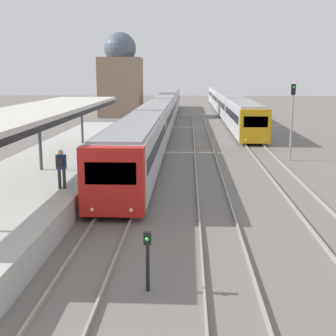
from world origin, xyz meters
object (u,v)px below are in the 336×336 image
at_px(train_near, 162,111).
at_px(signal_post_near, 148,254).
at_px(person_on_platform, 61,166).
at_px(train_far, 226,102).
at_px(signal_mast_far, 292,113).

xyz_separation_m(train_near, signal_post_near, (1.93, -39.45, -0.68)).
height_order(person_on_platform, train_near, train_near).
height_order(person_on_platform, train_far, train_far).
bearing_deg(signal_mast_far, train_far, 92.40).
xyz_separation_m(person_on_platform, signal_mast_far, (12.20, 12.63, 1.21)).
relative_size(train_far, signal_mast_far, 12.09).
xyz_separation_m(train_far, signal_mast_far, (1.54, -36.90, 1.48)).
bearing_deg(train_near, signal_mast_far, -63.29).
bearing_deg(signal_mast_far, signal_post_near, -111.81).
height_order(signal_post_near, signal_mast_far, signal_mast_far).
relative_size(person_on_platform, signal_post_near, 0.99).
bearing_deg(train_near, signal_post_near, -87.21).
height_order(person_on_platform, signal_mast_far, signal_mast_far).
bearing_deg(train_far, signal_mast_far, -87.60).
bearing_deg(person_on_platform, train_near, 85.86).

